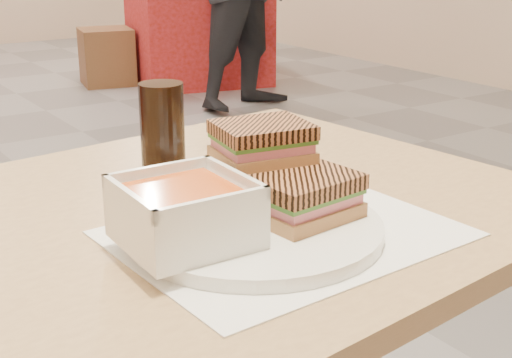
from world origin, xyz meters
TOP-DOWN VIEW (x-y plane):
  - main_table at (-0.15, -1.90)m, footprint 1.27×0.83m
  - tray_liner at (0.04, -2.02)m, footprint 0.39×0.31m
  - plate at (0.01, -2.00)m, footprint 0.30×0.30m
  - soup_bowl at (-0.08, -2.00)m, footprint 0.14×0.14m
  - panini_lower at (0.06, -2.02)m, footprint 0.13×0.11m
  - panini_upper at (0.06, -1.94)m, footprint 0.12×0.11m
  - cola_glass at (0.02, -1.74)m, footprint 0.06×0.06m
  - bg_table_1 at (2.32, 2.21)m, footprint 1.13×1.13m
  - bg_chair_1l at (1.68, 2.46)m, footprint 0.44×0.44m
  - bg_chair_1r at (2.36, 2.88)m, footprint 0.41×0.41m

SIDE VIEW (x-z plane):
  - bg_chair_1r at x=2.36m, z-range 0.00..0.41m
  - bg_chair_1l at x=1.68m, z-range 0.00..0.41m
  - bg_table_1 at x=2.32m, z-range 0.00..0.82m
  - main_table at x=-0.15m, z-range 0.26..1.01m
  - tray_liner at x=0.04m, z-range 0.75..0.75m
  - plate at x=0.01m, z-range 0.75..0.77m
  - panini_lower at x=0.06m, z-range 0.77..0.82m
  - soup_bowl at x=-0.08m, z-range 0.76..0.83m
  - cola_glass at x=0.02m, z-range 0.75..0.89m
  - panini_upper at x=0.06m, z-range 0.82..0.87m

